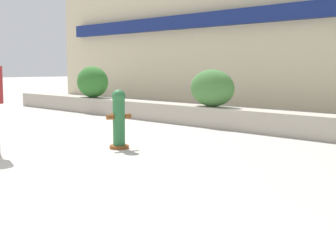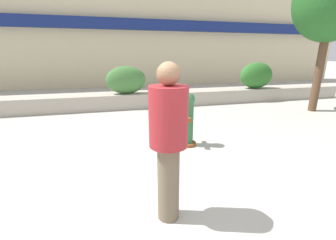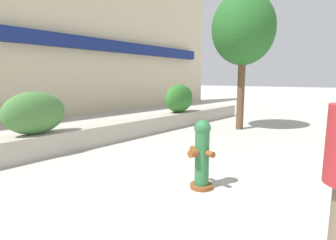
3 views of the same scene
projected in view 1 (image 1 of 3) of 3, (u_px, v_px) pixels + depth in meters
planter_wall_low at (206, 116)px, 11.89m from camera, size 18.00×0.70×0.50m
hedge_bush_0 at (92, 82)px, 15.27m from camera, size 1.46×0.69×1.02m
hedge_bush_1 at (212, 88)px, 11.67m from camera, size 1.34×0.60×0.93m
fire_hydrant at (119, 118)px, 8.50m from camera, size 0.47×0.48×1.08m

